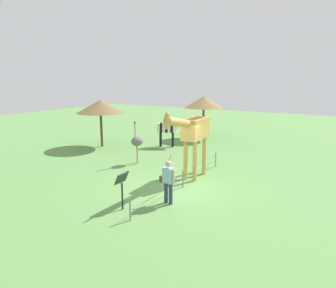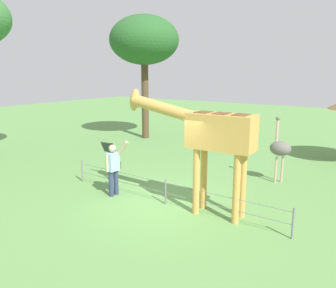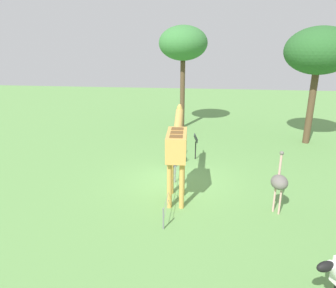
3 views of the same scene
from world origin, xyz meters
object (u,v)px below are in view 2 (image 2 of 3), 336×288
visitor (113,167)px  tree_east (144,41)px  info_sign (109,153)px  ostrich (280,149)px  giraffe (210,135)px

visitor → tree_east: bearing=-57.3°
visitor → info_sign: size_ratio=1.31×
visitor → ostrich: 5.54m
tree_east → giraffe: bearing=137.8°
giraffe → visitor: size_ratio=2.18×
visitor → giraffe: bearing=-170.1°
giraffe → tree_east: 11.03m
ostrich → visitor: bearing=47.9°
giraffe → info_sign: 4.39m
giraffe → visitor: (2.94, 0.51, -1.22)m
giraffe → visitor: giraffe is taller
info_sign → tree_east: bearing=-60.9°
giraffe → ostrich: size_ratio=1.67×
giraffe → tree_east: tree_east is taller
visitor → tree_east: size_ratio=0.26×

